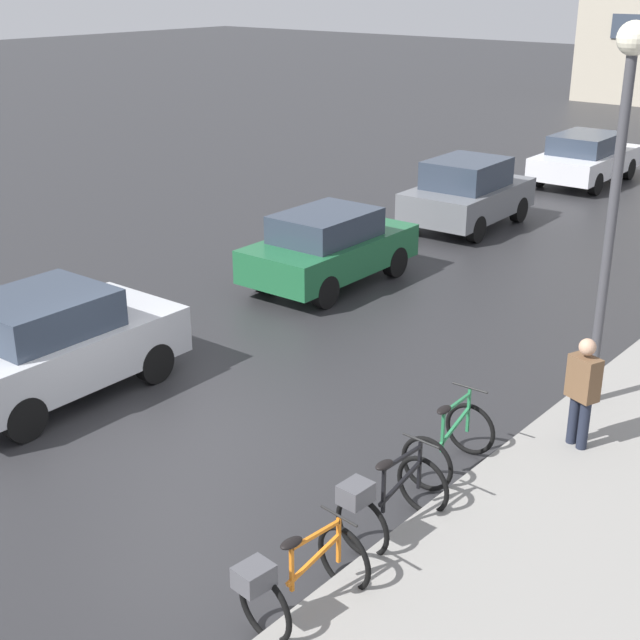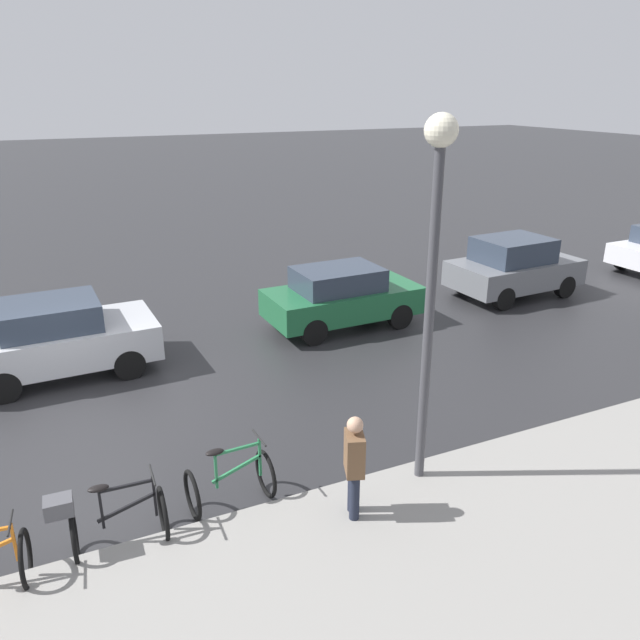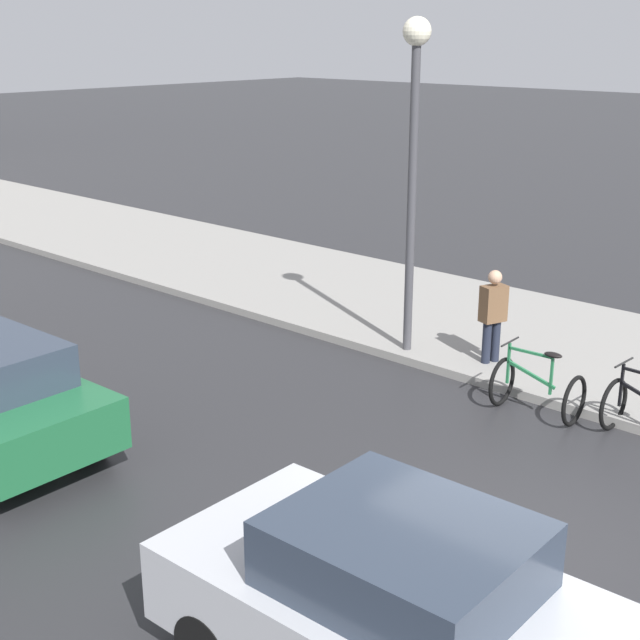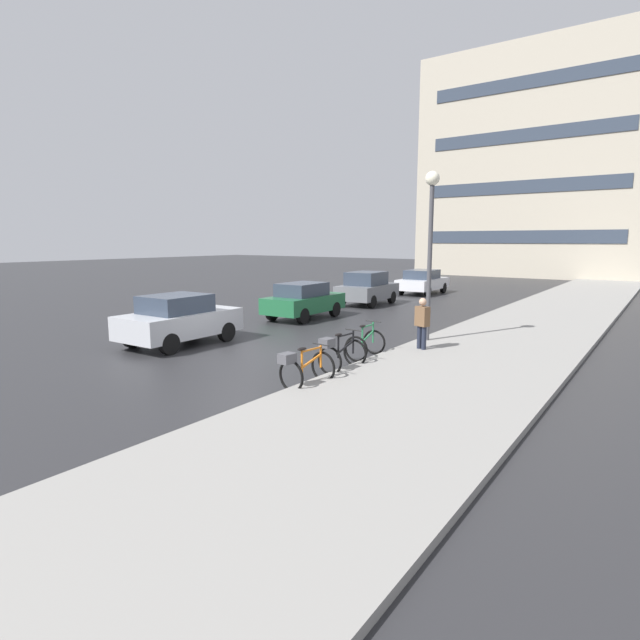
{
  "view_description": "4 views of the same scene",
  "coord_description": "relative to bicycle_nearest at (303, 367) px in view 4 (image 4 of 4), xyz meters",
  "views": [
    {
      "loc": [
        8.34,
        -6.85,
        5.96
      ],
      "look_at": [
        1.21,
        1.72,
        1.58
      ],
      "focal_mm": 50.0,
      "sensor_mm": 36.0,
      "label": 1
    },
    {
      "loc": [
        10.62,
        -0.18,
        5.69
      ],
      "look_at": [
        -0.11,
        4.79,
        1.25
      ],
      "focal_mm": 35.0,
      "sensor_mm": 36.0,
      "label": 2
    },
    {
      "loc": [
        -7.37,
        -3.73,
        5.19
      ],
      "look_at": [
        1.43,
        4.27,
        1.32
      ],
      "focal_mm": 50.0,
      "sensor_mm": 36.0,
      "label": 3
    },
    {
      "loc": [
        10.26,
        -10.21,
        3.32
      ],
      "look_at": [
        1.61,
        1.91,
        0.92
      ],
      "focal_mm": 28.0,
      "sensor_mm": 36.0,
      "label": 4
    }
  ],
  "objects": [
    {
      "name": "pedestrian",
      "position": [
        0.72,
        4.79,
        0.44
      ],
      "size": [
        0.46,
        0.36,
        1.65
      ],
      "color": "#1E2333",
      "rests_on": "ground"
    },
    {
      "name": "car_white",
      "position": [
        -6.11,
        20.15,
        0.28
      ],
      "size": [
        2.04,
        4.27,
        1.49
      ],
      "color": "silver",
      "rests_on": "ground"
    },
    {
      "name": "streetlamp",
      "position": [
        0.31,
        6.14,
        3.24
      ],
      "size": [
        0.44,
        0.44,
        5.4
      ],
      "color": "#424247",
      "rests_on": "ground"
    },
    {
      "name": "car_silver",
      "position": [
        -6.12,
        1.49,
        0.32
      ],
      "size": [
        2.05,
        3.84,
        1.61
      ],
      "color": "#B2B5BA",
      "rests_on": "ground"
    },
    {
      "name": "bicycle_second",
      "position": [
        -0.11,
        1.65,
        0.02
      ],
      "size": [
        0.78,
        1.45,
        1.01
      ],
      "color": "black",
      "rests_on": "ground"
    },
    {
      "name": "bicycle_nearest",
      "position": [
        0.0,
        0.0,
        0.0
      ],
      "size": [
        0.84,
        1.44,
        0.95
      ],
      "color": "black",
      "rests_on": "ground"
    },
    {
      "name": "car_green",
      "position": [
        -6.15,
        8.06,
        0.29
      ],
      "size": [
        1.88,
        3.88,
        1.53
      ],
      "color": "#1E6038",
      "rests_on": "ground"
    },
    {
      "name": "bicycle_third",
      "position": [
        -0.35,
        3.37,
        -0.09
      ],
      "size": [
        0.78,
        1.2,
        1.01
      ],
      "color": "black",
      "rests_on": "ground"
    },
    {
      "name": "car_grey",
      "position": [
        -6.3,
        13.65,
        0.36
      ],
      "size": [
        2.09,
        3.8,
        1.7
      ],
      "color": "slate",
      "rests_on": "ground"
    },
    {
      "name": "building_facade_main",
      "position": [
        -4.72,
        40.67,
        9.42
      ],
      "size": [
        19.61,
        7.18,
        19.82
      ],
      "color": "#B2A893",
      "rests_on": "ground"
    },
    {
      "name": "ground_plane",
      "position": [
        -3.62,
        1.56,
        -0.49
      ],
      "size": [
        140.0,
        140.0,
        0.0
      ],
      "primitive_type": "plane",
      "color": "#28282B"
    },
    {
      "name": "sidewalk_kerb",
      "position": [
        2.38,
        11.56,
        -0.42
      ],
      "size": [
        4.8,
        60.0,
        0.14
      ],
      "primitive_type": "cube",
      "color": "gray",
      "rests_on": "ground"
    }
  ]
}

